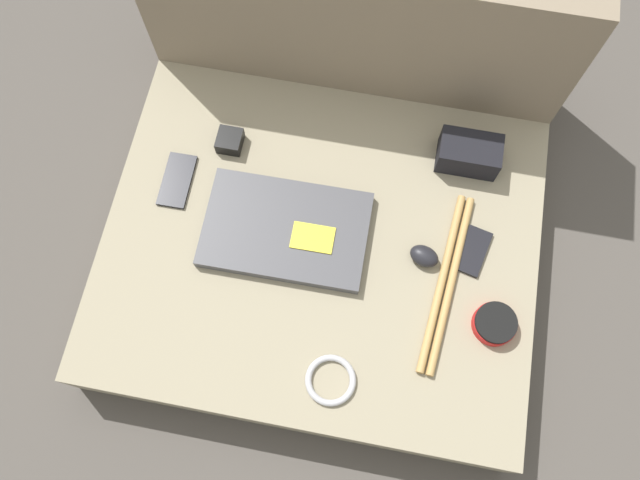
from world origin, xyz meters
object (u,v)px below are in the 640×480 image
at_px(phone_silver, 177,180).
at_px(charger_brick, 230,141).
at_px(laptop, 286,230).
at_px(speaker_puck, 495,324).
at_px(computer_mouse, 424,256).
at_px(phone_black, 473,251).
at_px(camera_pouch, 469,153).

height_order(phone_silver, charger_brick, charger_brick).
xyz_separation_m(laptop, speaker_puck, (0.46, -0.12, 0.00)).
relative_size(computer_mouse, phone_silver, 0.56).
bearing_deg(phone_silver, phone_black, -4.48).
xyz_separation_m(computer_mouse, phone_silver, (-0.56, 0.08, -0.01)).
height_order(laptop, phone_black, laptop).
bearing_deg(laptop, camera_pouch, 33.11).
height_order(speaker_puck, camera_pouch, camera_pouch).
relative_size(laptop, phone_black, 3.04).
xyz_separation_m(phone_silver, charger_brick, (0.10, 0.11, 0.01)).
bearing_deg(laptop, computer_mouse, -1.71).
distance_m(computer_mouse, camera_pouch, 0.26).
bearing_deg(camera_pouch, phone_silver, -164.80).
relative_size(computer_mouse, speaker_puck, 0.82).
height_order(camera_pouch, charger_brick, camera_pouch).
bearing_deg(charger_brick, laptop, -47.70).
bearing_deg(phone_black, computer_mouse, -148.05).
xyz_separation_m(computer_mouse, camera_pouch, (0.06, 0.25, 0.02)).
distance_m(speaker_puck, phone_black, 0.16).
height_order(laptop, camera_pouch, camera_pouch).
xyz_separation_m(speaker_puck, phone_black, (-0.06, 0.15, -0.01)).
relative_size(computer_mouse, camera_pouch, 0.54).
bearing_deg(speaker_puck, charger_brick, 154.03).
xyz_separation_m(laptop, phone_silver, (-0.26, 0.07, -0.01)).
bearing_deg(camera_pouch, laptop, -146.20).
height_order(computer_mouse, speaker_puck, computer_mouse).
distance_m(phone_black, charger_brick, 0.59).
bearing_deg(charger_brick, speaker_puck, -25.97).
height_order(computer_mouse, camera_pouch, camera_pouch).
bearing_deg(charger_brick, phone_black, -15.18).
bearing_deg(computer_mouse, phone_black, 36.63).
bearing_deg(phone_black, laptop, -162.73).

